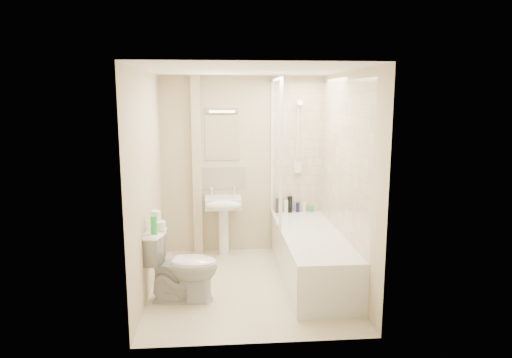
{
  "coord_description": "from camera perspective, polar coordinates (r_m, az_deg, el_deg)",
  "views": [
    {
      "loc": [
        -0.31,
        -4.9,
        2.12
      ],
      "look_at": [
        0.1,
        0.2,
        1.2
      ],
      "focal_mm": 32.0,
      "sensor_mm": 36.0,
      "label": 1
    }
  ],
  "objects": [
    {
      "name": "bathtub",
      "position": [
        5.5,
        6.93,
        -9.32
      ],
      "size": [
        0.7,
        2.1,
        0.55
      ],
      "color": "white",
      "rests_on": "ground"
    },
    {
      "name": "shower_fixture",
      "position": [
        6.21,
        5.3,
        4.87
      ],
      "size": [
        0.1,
        0.16,
        0.99
      ],
      "color": "white",
      "rests_on": "wall_back"
    },
    {
      "name": "wall_back",
      "position": [
        6.23,
        -1.65,
        1.71
      ],
      "size": [
        2.2,
        0.02,
        2.4
      ],
      "primitive_type": "cube",
      "color": "beige",
      "rests_on": "ground"
    },
    {
      "name": "wall_left",
      "position": [
        5.05,
        -13.47,
        -0.57
      ],
      "size": [
        0.02,
        2.5,
        2.4
      ],
      "primitive_type": "cube",
      "color": "beige",
      "rests_on": "ground"
    },
    {
      "name": "tile_back",
      "position": [
        6.27,
        5.22,
        3.81
      ],
      "size": [
        0.7,
        0.01,
        1.75
      ],
      "primitive_type": "cube",
      "color": "beige",
      "rests_on": "wall_back"
    },
    {
      "name": "mirror",
      "position": [
        6.16,
        -4.23,
        5.16
      ],
      "size": [
        0.46,
        0.01,
        0.6
      ],
      "primitive_type": "cube",
      "color": "white",
      "rests_on": "wall_back"
    },
    {
      "name": "strip_light",
      "position": [
        6.12,
        -4.27,
        8.6
      ],
      "size": [
        0.42,
        0.07,
        0.07
      ],
      "primitive_type": "cube",
      "color": "silver",
      "rests_on": "wall_back"
    },
    {
      "name": "bottle_black_b",
      "position": [
        6.3,
        4.26,
        -3.17
      ],
      "size": [
        0.07,
        0.07,
        0.23
      ],
      "primitive_type": "cylinder",
      "color": "black",
      "rests_on": "bathtub"
    },
    {
      "name": "shower_screen",
      "position": [
        5.78,
        2.54,
        3.55
      ],
      "size": [
        0.04,
        0.92,
        1.8
      ],
      "color": "white",
      "rests_on": "bathtub"
    },
    {
      "name": "ceiling",
      "position": [
        4.92,
        -0.95,
        13.48
      ],
      "size": [
        2.2,
        2.5,
        0.02
      ],
      "primitive_type": "cube",
      "color": "white",
      "rests_on": "wall_back"
    },
    {
      "name": "bottle_green",
      "position": [
        6.37,
        6.87,
        -3.72
      ],
      "size": [
        0.06,
        0.06,
        0.09
      ],
      "primitive_type": "cylinder",
      "color": "green",
      "rests_on": "bathtub"
    },
    {
      "name": "toilet",
      "position": [
        4.93,
        -9.18,
        -10.62
      ],
      "size": [
        0.61,
        0.85,
        0.76
      ],
      "primitive_type": "imported",
      "rotation": [
        0.0,
        0.0,
        1.44
      ],
      "color": "white",
      "rests_on": "ground"
    },
    {
      "name": "wall_right",
      "position": [
        5.18,
        11.32,
        -0.21
      ],
      "size": [
        0.02,
        2.5,
        2.4
      ],
      "primitive_type": "cube",
      "color": "beige",
      "rests_on": "ground"
    },
    {
      "name": "bottle_white_a",
      "position": [
        6.3,
        3.76,
        -3.43
      ],
      "size": [
        0.06,
        0.06,
        0.17
      ],
      "primitive_type": "cylinder",
      "color": "white",
      "rests_on": "bathtub"
    },
    {
      "name": "tile_right",
      "position": [
        5.31,
        10.78,
        2.51
      ],
      "size": [
        0.01,
        2.1,
        1.75
      ],
      "primitive_type": "cube",
      "color": "beige",
      "rests_on": "wall_right"
    },
    {
      "name": "bottle_blue",
      "position": [
        6.33,
        5.24,
        -3.55
      ],
      "size": [
        0.05,
        0.05,
        0.13
      ],
      "primitive_type": "cylinder",
      "color": "#121950",
      "rests_on": "bathtub"
    },
    {
      "name": "toilet_roll_upper",
      "position": [
        4.89,
        -12.42,
        -4.51
      ],
      "size": [
        0.1,
        0.1,
        0.1
      ],
      "primitive_type": "cylinder",
      "color": "white",
      "rests_on": "toilet_roll_lower"
    },
    {
      "name": "splashback",
      "position": [
        6.23,
        -4.16,
        0.12
      ],
      "size": [
        0.6,
        0.02,
        0.3
      ],
      "primitive_type": "cube",
      "color": "beige",
      "rests_on": "wall_back"
    },
    {
      "name": "bottle_black_a",
      "position": [
        6.28,
        2.74,
        -3.31
      ],
      "size": [
        0.06,
        0.06,
        0.2
      ],
      "primitive_type": "cylinder",
      "color": "black",
      "rests_on": "bathtub"
    },
    {
      "name": "green_bottle",
      "position": [
        4.73,
        -12.65,
        -5.61
      ],
      "size": [
        0.07,
        0.07,
        0.19
      ],
      "primitive_type": "cylinder",
      "color": "green",
      "rests_on": "toilet"
    },
    {
      "name": "bottle_white_b",
      "position": [
        6.35,
        6.03,
        -3.51
      ],
      "size": [
        0.06,
        0.06,
        0.14
      ],
      "primitive_type": "cylinder",
      "color": "silver",
      "rests_on": "bathtub"
    },
    {
      "name": "floor",
      "position": [
        5.35,
        -0.87,
        -13.14
      ],
      "size": [
        2.5,
        2.5,
        0.0
      ],
      "primitive_type": "plane",
      "color": "beige",
      "rests_on": "ground"
    },
    {
      "name": "toilet_roll_lower",
      "position": [
        4.87,
        -11.94,
        -5.73
      ],
      "size": [
        0.12,
        0.12,
        0.09
      ],
      "primitive_type": "cylinder",
      "color": "white",
      "rests_on": "toilet"
    },
    {
      "name": "pedestal_sink",
      "position": [
        6.09,
        -4.1,
        -3.83
      ],
      "size": [
        0.47,
        0.45,
        0.92
      ],
      "color": "white",
      "rests_on": "ground"
    },
    {
      "name": "pipe_boxing",
      "position": [
        6.17,
        -7.39,
        1.55
      ],
      "size": [
        0.12,
        0.12,
        2.4
      ],
      "primitive_type": "cube",
      "color": "beige",
      "rests_on": "ground"
    }
  ]
}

